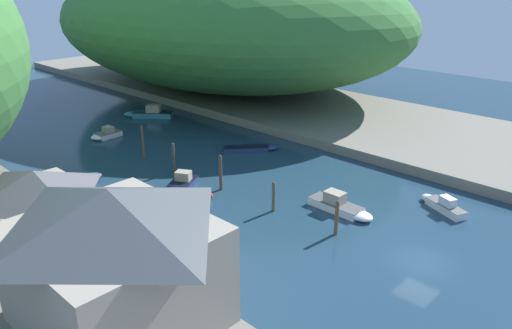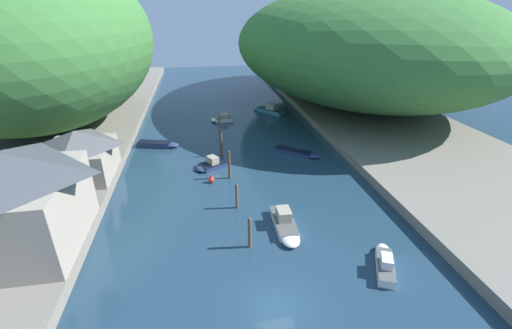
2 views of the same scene
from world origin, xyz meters
TOP-DOWN VIEW (x-y plane):
  - water_surface at (0.00, 30.00)m, footprint 130.00×130.00m
  - right_bank at (24.51, 30.00)m, footprint 22.00×120.00m
  - hillside_right at (25.61, 46.47)m, footprint 43.88×61.44m
  - waterfront_building at (-17.93, 8.18)m, footprint 9.33×9.99m
  - boathouse_shed at (-16.80, 19.80)m, footprint 6.88×7.99m
  - boat_red_skiff at (2.47, 8.13)m, footprint 1.77×5.81m
  - boat_small_dinghy at (-3.32, 21.48)m, footprint 4.04×3.41m
  - boat_white_cruiser at (-0.58, 39.23)m, footprint 3.67×1.98m
  - boat_cabin_cruiser at (8.12, 23.62)m, footprint 5.51×4.85m
  - boat_navy_launch at (8.55, 2.42)m, footprint 2.88×4.64m
  - boat_near_quay at (-9.75, 29.37)m, footprint 5.78×2.95m
  - boat_mid_channel at (8.05, 42.96)m, footprint 5.53×6.13m
  - mooring_post_nearest at (-0.90, 6.31)m, footprint 0.29×0.29m
  - mooring_post_second at (-1.22, 12.26)m, footprint 0.28×0.28m
  - mooring_post_middle at (-1.30, 18.47)m, footprint 0.30×0.30m
  - mooring_post_fourth at (-1.68, 24.74)m, footprint 0.30×0.30m
  - mooring_post_farthest at (-1.49, 30.11)m, footprint 0.25×0.25m
  - channel_buoy_near at (-3.35, 17.79)m, footprint 0.67×0.67m
  - person_on_quay at (-15.02, 18.28)m, footprint 0.35×0.43m
  - person_by_boathouse at (-14.98, 13.30)m, footprint 0.22×0.38m

SIDE VIEW (x-z plane):
  - water_surface at x=0.00m, z-range 0.00..0.00m
  - boat_cabin_cruiser at x=8.12m, z-range 0.00..0.51m
  - boat_near_quay at x=-9.75m, z-range 0.00..0.67m
  - channel_buoy_near at x=-3.35m, z-range -0.11..0.89m
  - boat_white_cruiser at x=-0.58m, z-range -0.23..1.02m
  - boat_small_dinghy at x=-3.32m, z-range -0.27..1.08m
  - boat_navy_launch at x=8.55m, z-range -0.24..1.09m
  - boat_red_skiff at x=2.47m, z-range -0.31..1.25m
  - boat_mid_channel at x=8.05m, z-range -0.33..1.34m
  - right_bank at x=24.51m, z-range 0.00..1.04m
  - mooring_post_second at x=-1.22m, z-range 0.01..2.60m
  - mooring_post_nearest at x=-0.90m, z-range 0.01..2.77m
  - mooring_post_fourth at x=-1.68m, z-range 0.01..3.09m
  - mooring_post_middle at x=-1.30m, z-range 0.01..3.31m
  - mooring_post_farthest at x=-1.49m, z-range 0.01..3.69m
  - person_on_quay at x=-15.02m, z-range 1.17..2.86m
  - person_by_boathouse at x=-14.98m, z-range 1.17..2.86m
  - boathouse_shed at x=-16.80m, z-range 1.13..6.11m
  - waterfront_building at x=-17.93m, z-range 1.16..8.80m
  - hillside_right at x=25.61m, z-range 1.04..20.92m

